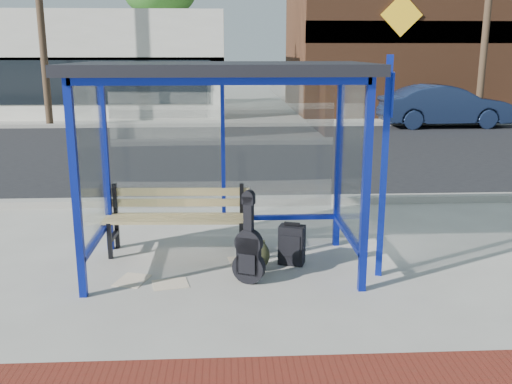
{
  "coord_description": "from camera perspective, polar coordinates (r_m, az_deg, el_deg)",
  "views": [
    {
      "loc": [
        0.04,
        -6.48,
        2.56
      ],
      "look_at": [
        0.39,
        0.2,
        0.89
      ],
      "focal_mm": 40.0,
      "sensor_mm": 36.0,
      "label": 1
    }
  ],
  "objects": [
    {
      "name": "newspaper_c",
      "position": [
        7.15,
        -1.56,
        -6.93
      ],
      "size": [
        0.33,
        0.39,
        0.01
      ],
      "primitive_type": "cube",
      "rotation": [
        0.0,
        0.0,
        1.74
      ],
      "color": "white",
      "rests_on": "ground"
    },
    {
      "name": "curb_far",
      "position": [
        19.74,
        -3.14,
        6.73
      ],
      "size": [
        60.0,
        0.25,
        0.12
      ],
      "primitive_type": "cube",
      "color": "gray",
      "rests_on": "ground"
    },
    {
      "name": "storefront_brown",
      "position": [
        26.22,
        15.18,
        14.96
      ],
      "size": [
        10.0,
        7.08,
        6.4
      ],
      "color": "#59331E",
      "rests_on": "ground"
    },
    {
      "name": "newspaper_b",
      "position": [
        6.55,
        -8.57,
        -9.08
      ],
      "size": [
        0.45,
        0.39,
        0.01
      ],
      "primitive_type": "cube",
      "rotation": [
        0.0,
        0.0,
        0.22
      ],
      "color": "white",
      "rests_on": "ground"
    },
    {
      "name": "far_sidewalk",
      "position": [
        21.63,
        -3.14,
        7.22
      ],
      "size": [
        60.0,
        4.0,
        0.01
      ],
      "primitive_type": "cube",
      "color": "#B2ADA0",
      "rests_on": "ground"
    },
    {
      "name": "sign_post",
      "position": [
        6.5,
        12.82,
        3.52
      ],
      "size": [
        0.14,
        0.31,
        2.51
      ],
      "rotation": [
        0.0,
        0.0,
        -0.26
      ],
      "color": "#0E219C",
      "rests_on": "ground"
    },
    {
      "name": "street_asphalt",
      "position": [
        14.7,
        -3.15,
        3.99
      ],
      "size": [
        60.0,
        10.0,
        0.0
      ],
      "primitive_type": "cube",
      "color": "black",
      "rests_on": "ground"
    },
    {
      "name": "ground",
      "position": [
        6.96,
        -3.18,
        -7.55
      ],
      "size": [
        120.0,
        120.0,
        0.0
      ],
      "primitive_type": "plane",
      "color": "#B2ADA0",
      "rests_on": "ground"
    },
    {
      "name": "parked_car",
      "position": [
        20.58,
        18.33,
        8.17
      ],
      "size": [
        4.35,
        1.62,
        1.42
      ],
      "primitive_type": "imported",
      "rotation": [
        0.0,
        0.0,
        1.6
      ],
      "color": "#172340",
      "rests_on": "ground"
    },
    {
      "name": "utility_pole_west",
      "position": [
        20.83,
        -20.87,
        17.42
      ],
      "size": [
        1.6,
        0.24,
        8.0
      ],
      "color": "#4C3826",
      "rests_on": "ground"
    },
    {
      "name": "storefront_white",
      "position": [
        26.09,
        -23.82,
        11.63
      ],
      "size": [
        18.0,
        6.04,
        4.0
      ],
      "color": "silver",
      "rests_on": "ground"
    },
    {
      "name": "guitar_bag",
      "position": [
        6.39,
        -0.74,
        -6.0
      ],
      "size": [
        0.38,
        0.24,
        1.01
      ],
      "rotation": [
        0.0,
        0.0,
        -0.39
      ],
      "color": "black",
      "rests_on": "ground"
    },
    {
      "name": "curb_near",
      "position": [
        9.7,
        -3.17,
        -0.91
      ],
      "size": [
        60.0,
        0.25,
        0.12
      ],
      "primitive_type": "cube",
      "color": "gray",
      "rests_on": "ground"
    },
    {
      "name": "utility_pole_east",
      "position": [
        21.86,
        22.21,
        17.1
      ],
      "size": [
        1.6,
        0.24,
        8.0
      ],
      "color": "#4C3826",
      "rests_on": "ground"
    },
    {
      "name": "suitcase",
      "position": [
        6.99,
        3.6,
        -5.31
      ],
      "size": [
        0.35,
        0.28,
        0.53
      ],
      "rotation": [
        0.0,
        0.0,
        -0.33
      ],
      "color": "black",
      "rests_on": "ground"
    },
    {
      "name": "bench",
      "position": [
        7.41,
        -7.85,
        -2.26
      ],
      "size": [
        1.87,
        0.53,
        0.88
      ],
      "rotation": [
        0.0,
        0.0,
        -0.04
      ],
      "color": "black",
      "rests_on": "ground"
    },
    {
      "name": "newspaper_a",
      "position": [
        6.73,
        -12.27,
        -8.62
      ],
      "size": [
        0.42,
        0.47,
        0.01
      ],
      "primitive_type": "cube",
      "rotation": [
        0.0,
        0.0,
        1.28
      ],
      "color": "white",
      "rests_on": "ground"
    },
    {
      "name": "bus_shelter",
      "position": [
        6.57,
        -3.43,
        9.74
      ],
      "size": [
        3.3,
        1.8,
        2.42
      ],
      "color": "#0D1D93",
      "rests_on": "ground"
    },
    {
      "name": "backpack",
      "position": [
        6.85,
        0.14,
        -6.42
      ],
      "size": [
        0.33,
        0.31,
        0.35
      ],
      "rotation": [
        0.0,
        0.0,
        -0.21
      ],
      "color": "black",
      "rests_on": "ground"
    }
  ]
}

